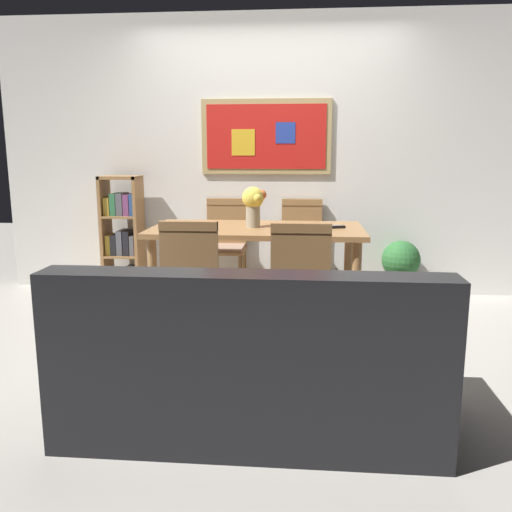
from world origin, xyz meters
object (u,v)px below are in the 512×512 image
Objects in this scene: bookshelf at (123,239)px; tv_remote at (335,227)px; potted_ivy at (401,267)px; leather_couch at (251,367)px; dining_chair_far_right at (301,240)px; dining_chair_far_left at (226,239)px; dining_table at (257,239)px; flower_vase at (254,202)px; dining_chair_near_right at (300,278)px; dining_chair_near_left at (193,274)px.

tv_remote is (1.96, -0.70, 0.24)m from bookshelf.
bookshelf reaches higher than potted_ivy.
dining_chair_far_right is at bearing 84.74° from leather_couch.
dining_chair_far_left is 0.98m from bookshelf.
dining_chair_far_right is at bearing 179.16° from potted_ivy.
dining_table is 1.84× the size of dining_chair_far_right.
flower_vase is at bearing 94.91° from leather_couch.
dining_chair_far_left is at bearing 179.61° from dining_chair_far_right.
dining_table is 1.84× the size of dining_chair_near_right.
dining_table is 0.93× the size of leather_couch.
dining_chair_far_left is at bearing 141.67° from tv_remote.
leather_couch is at bearing -78.97° from dining_chair_far_left.
dining_chair_far_left reaches higher than potted_ivy.
dining_table is 1.78m from leather_couch.
dining_chair_far_right is 0.85m from tv_remote.
flower_vase is (-1.30, -0.76, 0.66)m from potted_ivy.
dining_chair_near_right reaches higher than dining_table.
dining_table is at bearing 179.56° from tv_remote.
leather_couch is at bearing -58.99° from bookshelf.
bookshelf is at bearing 160.35° from tv_remote.
tv_remote reaches higher than dining_table.
dining_chair_near_left is 0.91m from flower_vase.
flower_vase is (-0.15, 1.73, 0.64)m from leather_couch.
dining_chair_near_right is 0.81× the size of bookshelf.
potted_ivy is at bearing -0.84° from dining_chair_far_right.
bookshelf reaches higher than dining_chair_far_left.
leather_couch is (0.49, -1.00, -0.22)m from dining_chair_near_left.
potted_ivy is at bearing 42.29° from dining_chair_near_left.
dining_chair_near_left is at bearing -55.98° from bookshelf.
potted_ivy is (0.92, -0.01, -0.24)m from dining_chair_far_right.
dining_chair_near_right is at bearing -121.03° from potted_ivy.
bookshelf is (-1.34, 0.69, -0.13)m from dining_table.
dining_chair_far_right is 1.00× the size of dining_chair_near_right.
dining_chair_near_right is at bearing -41.02° from bookshelf.
dining_table is at bearing -64.60° from dining_chair_far_left.
flower_vase reaches higher than dining_table.
dining_chair_near_right is (0.72, -0.04, 0.00)m from dining_chair_near_left.
dining_chair_far_right and dining_chair_near_right have the same top height.
dining_chair_far_left is 2.84× the size of flower_vase.
leather_couch is 2.75m from potted_ivy.
leather_couch is at bearing -85.09° from flower_vase.
flower_vase is at bearing -116.10° from dining_chair_far_right.
dining_table is 1.84× the size of dining_chair_near_left.
potted_ivy is (1.28, 0.75, -0.37)m from dining_table.
dining_chair_near_left is 1.53× the size of potted_ivy.
dining_chair_far_right reaches higher than potted_ivy.
dining_chair_near_left and dining_chair_far_left have the same top height.
dining_table is 1.53m from potted_ivy.
bookshelf is at bearing 151.93° from flower_vase.
dining_chair_near_left is 2.84× the size of flower_vase.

